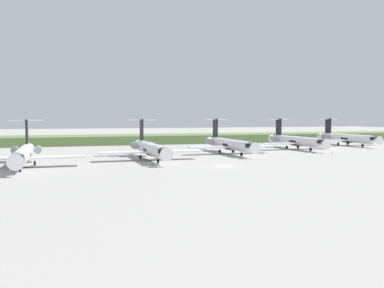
{
  "coord_description": "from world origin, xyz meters",
  "views": [
    {
      "loc": [
        -30.57,
        -77.36,
        9.6
      ],
      "look_at": [
        0.0,
        21.33,
        3.0
      ],
      "focal_mm": 40.06,
      "sensor_mm": 36.0,
      "label": 1
    }
  ],
  "objects_px": {
    "regional_jet_fifth": "(296,140)",
    "regional_jet_third": "(150,148)",
    "regional_jet_second": "(23,154)",
    "regional_jet_sixth": "(347,138)",
    "regional_jet_fourth": "(229,144)",
    "safety_cone_front_marker": "(322,153)",
    "safety_cone_mid_marker": "(333,153)"
  },
  "relations": [
    {
      "from": "safety_cone_mid_marker",
      "to": "regional_jet_fifth",
      "type": "bearing_deg",
      "value": 91.25
    },
    {
      "from": "regional_jet_fourth",
      "to": "regional_jet_sixth",
      "type": "xyz_separation_m",
      "value": [
        49.68,
        17.83,
        0.0
      ]
    },
    {
      "from": "safety_cone_mid_marker",
      "to": "regional_jet_fourth",
      "type": "bearing_deg",
      "value": 160.0
    },
    {
      "from": "safety_cone_front_marker",
      "to": "safety_cone_mid_marker",
      "type": "bearing_deg",
      "value": 9.7
    },
    {
      "from": "regional_jet_sixth",
      "to": "safety_cone_front_marker",
      "type": "height_order",
      "value": "regional_jet_sixth"
    },
    {
      "from": "regional_jet_fourth",
      "to": "regional_jet_fifth",
      "type": "relative_size",
      "value": 1.0
    },
    {
      "from": "regional_jet_sixth",
      "to": "regional_jet_third",
      "type": "bearing_deg",
      "value": -159.24
    },
    {
      "from": "regional_jet_second",
      "to": "safety_cone_front_marker",
      "type": "bearing_deg",
      "value": 5.16
    },
    {
      "from": "regional_jet_fifth",
      "to": "safety_cone_mid_marker",
      "type": "relative_size",
      "value": 56.36
    },
    {
      "from": "regional_jet_second",
      "to": "regional_jet_fifth",
      "type": "height_order",
      "value": "same"
    },
    {
      "from": "regional_jet_fourth",
      "to": "regional_jet_sixth",
      "type": "height_order",
      "value": "same"
    },
    {
      "from": "regional_jet_sixth",
      "to": "regional_jet_fourth",
      "type": "bearing_deg",
      "value": -160.26
    },
    {
      "from": "regional_jet_second",
      "to": "regional_jet_sixth",
      "type": "relative_size",
      "value": 1.0
    },
    {
      "from": "regional_jet_fifth",
      "to": "safety_cone_front_marker",
      "type": "height_order",
      "value": "regional_jet_fifth"
    },
    {
      "from": "safety_cone_mid_marker",
      "to": "regional_jet_second",
      "type": "bearing_deg",
      "value": -174.61
    },
    {
      "from": "regional_jet_fifth",
      "to": "regional_jet_sixth",
      "type": "bearing_deg",
      "value": 20.58
    },
    {
      "from": "regional_jet_third",
      "to": "regional_jet_sixth",
      "type": "distance_m",
      "value": 77.72
    },
    {
      "from": "regional_jet_fourth",
      "to": "regional_jet_third",
      "type": "bearing_deg",
      "value": -157.08
    },
    {
      "from": "regional_jet_fifth",
      "to": "regional_jet_third",
      "type": "bearing_deg",
      "value": -159.14
    },
    {
      "from": "regional_jet_fourth",
      "to": "safety_cone_mid_marker",
      "type": "distance_m",
      "value": 26.82
    },
    {
      "from": "regional_jet_fourth",
      "to": "regional_jet_sixth",
      "type": "bearing_deg",
      "value": 19.74
    },
    {
      "from": "regional_jet_fifth",
      "to": "regional_jet_sixth",
      "type": "distance_m",
      "value": 26.65
    },
    {
      "from": "regional_jet_second",
      "to": "safety_cone_front_marker",
      "type": "distance_m",
      "value": 70.81
    },
    {
      "from": "regional_jet_fifth",
      "to": "safety_cone_front_marker",
      "type": "xyz_separation_m",
      "value": [
        -3.24,
        -18.22,
        -2.26
      ]
    },
    {
      "from": "regional_jet_third",
      "to": "regional_jet_sixth",
      "type": "xyz_separation_m",
      "value": [
        72.67,
        27.55,
        0.0
      ]
    },
    {
      "from": "regional_jet_fourth",
      "to": "safety_cone_mid_marker",
      "type": "relative_size",
      "value": 56.36
    },
    {
      "from": "regional_jet_second",
      "to": "regional_jet_third",
      "type": "relative_size",
      "value": 1.0
    },
    {
      "from": "regional_jet_fourth",
      "to": "safety_cone_front_marker",
      "type": "height_order",
      "value": "regional_jet_fourth"
    },
    {
      "from": "regional_jet_second",
      "to": "regional_jet_fifth",
      "type": "distance_m",
      "value": 77.72
    },
    {
      "from": "safety_cone_front_marker",
      "to": "regional_jet_second",
      "type": "bearing_deg",
      "value": -174.84
    },
    {
      "from": "regional_jet_second",
      "to": "regional_jet_fourth",
      "type": "xyz_separation_m",
      "value": [
        49.0,
        16.13,
        0.0
      ]
    },
    {
      "from": "regional_jet_fourth",
      "to": "regional_jet_fifth",
      "type": "xyz_separation_m",
      "value": [
        24.73,
        8.46,
        0.0
      ]
    }
  ]
}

